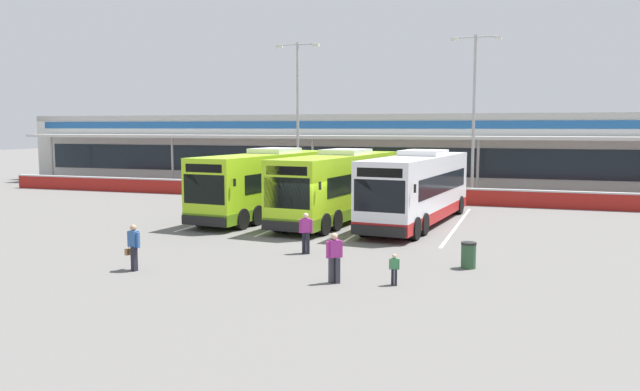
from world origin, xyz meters
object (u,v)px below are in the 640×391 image
at_px(lamp_post_centre, 474,107).
at_px(pedestrian_child, 394,268).
at_px(coach_bus_left_centre, 339,187).
at_px(litter_bin, 468,255).
at_px(pedestrian_with_handbag, 133,246).
at_px(lamp_post_west, 298,109).
at_px(pedestrian_in_dark_coat, 334,256).
at_px(coach_bus_leftmost, 267,184).
at_px(pedestrian_near_bin, 306,232).
at_px(coach_bus_centre, 418,189).

bearing_deg(lamp_post_centre, pedestrian_child, -90.71).
height_order(coach_bus_left_centre, litter_bin, coach_bus_left_centre).
xyz_separation_m(pedestrian_with_handbag, lamp_post_west, (-3.07, 24.47, 5.43)).
bearing_deg(lamp_post_west, pedestrian_in_dark_coat, -66.86).
bearing_deg(litter_bin, pedestrian_with_handbag, -159.71).
height_order(coach_bus_leftmost, coach_bus_left_centre, same).
distance_m(pedestrian_near_bin, lamp_post_centre, 21.28).
bearing_deg(lamp_post_west, pedestrian_with_handbag, -82.84).
bearing_deg(coach_bus_left_centre, lamp_post_west, 120.53).
bearing_deg(lamp_post_west, coach_bus_left_centre, -59.47).
xyz_separation_m(pedestrian_child, pedestrian_near_bin, (-4.34, 3.81, 0.33)).
bearing_deg(pedestrian_in_dark_coat, coach_bus_centre, 88.24).
distance_m(coach_bus_left_centre, lamp_post_west, 13.45).
relative_size(lamp_post_west, lamp_post_centre, 1.00).
height_order(pedestrian_in_dark_coat, pedestrian_child, pedestrian_in_dark_coat).
bearing_deg(lamp_post_west, pedestrian_child, -62.85).
bearing_deg(coach_bus_left_centre, coach_bus_centre, 1.71).
height_order(coach_bus_leftmost, pedestrian_in_dark_coat, coach_bus_leftmost).
distance_m(lamp_post_west, litter_bin, 25.47).
bearing_deg(litter_bin, pedestrian_child, -121.85).
relative_size(pedestrian_child, lamp_post_centre, 0.09).
bearing_deg(coach_bus_leftmost, coach_bus_centre, -1.03).
bearing_deg(pedestrian_child, pedestrian_with_handbag, -174.54).
bearing_deg(litter_bin, coach_bus_left_centre, 128.99).
height_order(pedestrian_child, lamp_post_west, lamp_post_west).
bearing_deg(pedestrian_in_dark_coat, coach_bus_left_centre, 106.23).
xyz_separation_m(coach_bus_leftmost, lamp_post_centre, (10.27, 10.89, 4.50)).
xyz_separation_m(pedestrian_child, lamp_post_centre, (0.29, 23.86, 5.75)).
distance_m(pedestrian_in_dark_coat, litter_bin, 5.27).
bearing_deg(coach_bus_centre, pedestrian_child, -83.43).
xyz_separation_m(coach_bus_leftmost, coach_bus_centre, (8.50, -0.15, 0.00)).
distance_m(coach_bus_centre, pedestrian_child, 12.96).
distance_m(coach_bus_leftmost, pedestrian_in_dark_coat, 15.59).
height_order(coach_bus_leftmost, pedestrian_child, coach_bus_leftmost).
height_order(lamp_post_west, lamp_post_centre, same).
xyz_separation_m(pedestrian_with_handbag, litter_bin, (11.03, 4.08, -0.39)).
bearing_deg(pedestrian_with_handbag, coach_bus_leftmost, 93.88).
height_order(pedestrian_child, litter_bin, pedestrian_child).
xyz_separation_m(coach_bus_left_centre, coach_bus_centre, (4.19, 0.13, 0.00)).
bearing_deg(pedestrian_child, lamp_post_west, 117.15).
bearing_deg(coach_bus_leftmost, pedestrian_in_dark_coat, -58.67).
distance_m(pedestrian_child, litter_bin, 3.79).
bearing_deg(coach_bus_centre, lamp_post_west, 134.57).
distance_m(coach_bus_leftmost, pedestrian_child, 16.41).
distance_m(pedestrian_with_handbag, pedestrian_child, 9.08).
distance_m(lamp_post_centre, litter_bin, 21.52).
relative_size(coach_bus_centre, pedestrian_in_dark_coat, 7.62).
bearing_deg(coach_bus_leftmost, litter_bin, -39.17).
relative_size(coach_bus_centre, lamp_post_centre, 1.12).
xyz_separation_m(coach_bus_leftmost, pedestrian_child, (9.97, -12.97, -1.24)).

